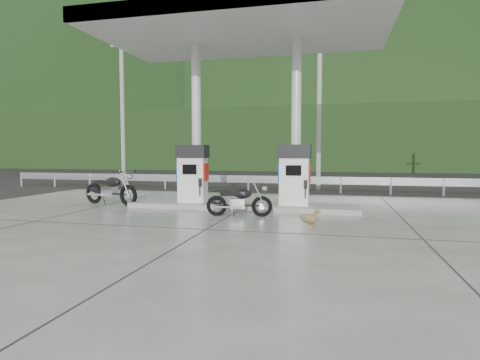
% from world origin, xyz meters
% --- Properties ---
extents(ground, '(160.00, 160.00, 0.00)m').
position_xyz_m(ground, '(0.00, 0.00, 0.00)').
color(ground, black).
rests_on(ground, ground).
extents(forecourt_apron, '(18.00, 14.00, 0.02)m').
position_xyz_m(forecourt_apron, '(0.00, 0.00, 0.01)').
color(forecourt_apron, slate).
rests_on(forecourt_apron, ground).
extents(pump_island, '(7.00, 1.40, 0.15)m').
position_xyz_m(pump_island, '(0.00, 2.50, 0.10)').
color(pump_island, gray).
rests_on(pump_island, forecourt_apron).
extents(gas_pump_left, '(0.95, 0.55, 1.80)m').
position_xyz_m(gas_pump_left, '(-1.60, 2.50, 1.07)').
color(gas_pump_left, white).
rests_on(gas_pump_left, pump_island).
extents(gas_pump_right, '(0.95, 0.55, 1.80)m').
position_xyz_m(gas_pump_right, '(1.60, 2.50, 1.07)').
color(gas_pump_right, white).
rests_on(gas_pump_right, pump_island).
extents(canopy_column_left, '(0.30, 0.30, 5.00)m').
position_xyz_m(canopy_column_left, '(-1.60, 2.90, 2.67)').
color(canopy_column_left, silver).
rests_on(canopy_column_left, pump_island).
extents(canopy_column_right, '(0.30, 0.30, 5.00)m').
position_xyz_m(canopy_column_right, '(1.60, 2.90, 2.67)').
color(canopy_column_right, silver).
rests_on(canopy_column_right, pump_island).
extents(canopy_roof, '(8.50, 5.00, 0.40)m').
position_xyz_m(canopy_roof, '(0.00, 2.50, 5.37)').
color(canopy_roof, silver).
rests_on(canopy_roof, canopy_column_left).
extents(guardrail, '(26.00, 0.16, 1.42)m').
position_xyz_m(guardrail, '(0.00, 8.00, 0.71)').
color(guardrail, '#A5A7AD').
rests_on(guardrail, ground).
extents(road, '(60.00, 7.00, 0.01)m').
position_xyz_m(road, '(0.00, 11.50, 0.00)').
color(road, black).
rests_on(road, ground).
extents(utility_pole_a, '(0.22, 0.22, 8.00)m').
position_xyz_m(utility_pole_a, '(-8.00, 9.50, 4.00)').
color(utility_pole_a, '#959690').
rests_on(utility_pole_a, ground).
extents(utility_pole_b, '(0.22, 0.22, 8.00)m').
position_xyz_m(utility_pole_b, '(2.00, 9.50, 4.00)').
color(utility_pole_b, '#959690').
rests_on(utility_pole_b, ground).
extents(tree_band, '(80.00, 6.00, 6.00)m').
position_xyz_m(tree_band, '(0.00, 30.00, 3.00)').
color(tree_band, black).
rests_on(tree_band, ground).
extents(forested_hills, '(100.00, 40.00, 140.00)m').
position_xyz_m(forested_hills, '(0.00, 60.00, 0.00)').
color(forested_hills, black).
rests_on(forested_hills, ground).
extents(motorcycle_left, '(2.18, 1.14, 0.99)m').
position_xyz_m(motorcycle_left, '(-4.42, 2.38, 0.51)').
color(motorcycle_left, black).
rests_on(motorcycle_left, forecourt_apron).
extents(motorcycle_right, '(1.72, 0.73, 0.79)m').
position_xyz_m(motorcycle_right, '(0.27, 1.02, 0.41)').
color(motorcycle_right, black).
rests_on(motorcycle_right, forecourt_apron).
extents(duck, '(0.53, 0.35, 0.37)m').
position_xyz_m(duck, '(2.21, -0.15, 0.21)').
color(duck, brown).
rests_on(duck, forecourt_apron).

